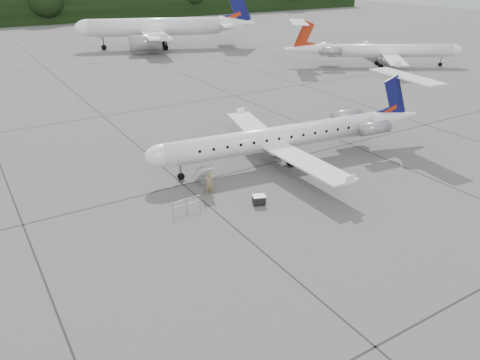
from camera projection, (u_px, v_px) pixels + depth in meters
ground at (303, 199)px, 36.05m from camera, size 320.00×320.00×0.00m
treeline at (20, 11)px, 134.70m from camera, size 260.00×4.00×8.00m
main_regional_jet at (276, 127)px, 41.13m from camera, size 28.65×22.25×6.78m
airstair at (203, 176)px, 37.38m from camera, size 1.16×2.55×2.13m
passenger at (209, 184)px, 36.30m from camera, size 0.79×0.70×1.82m
safety_railing at (187, 205)px, 34.01m from camera, size 2.20×0.12×1.00m
baggage_cart at (259, 200)px, 35.04m from camera, size 1.10×1.00×0.78m
bg_narrowbody at (155, 18)px, 97.07m from camera, size 41.36×35.76×12.46m
bg_regional_right at (387, 44)px, 80.85m from camera, size 35.81×33.26×7.64m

